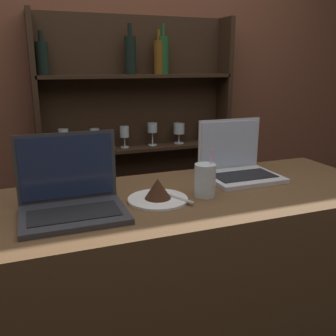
{
  "coord_description": "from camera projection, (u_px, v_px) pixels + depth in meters",
  "views": [
    {
      "loc": [
        -0.53,
        -0.91,
        1.51
      ],
      "look_at": [
        -0.06,
        0.34,
        1.13
      ],
      "focal_mm": 40.0,
      "sensor_mm": 36.0,
      "label": 1
    }
  ],
  "objects": [
    {
      "name": "laptop_far",
      "position": [
        238.0,
        165.0,
        1.61
      ],
      "size": [
        0.3,
        0.25,
        0.24
      ],
      "color": "silver",
      "rests_on": "bar_counter"
    },
    {
      "name": "water_glass",
      "position": [
        205.0,
        180.0,
        1.37
      ],
      "size": [
        0.08,
        0.08,
        0.18
      ],
      "color": "silver",
      "rests_on": "bar_counter"
    },
    {
      "name": "cake_plate",
      "position": [
        158.0,
        193.0,
        1.33
      ],
      "size": [
        0.22,
        0.22,
        0.08
      ],
      "color": "white",
      "rests_on": "bar_counter"
    },
    {
      "name": "bar_counter",
      "position": [
        184.0,
        312.0,
        1.54
      ],
      "size": [
        1.61,
        0.62,
        1.03
      ],
      "color": "brown",
      "rests_on": "ground_plane"
    },
    {
      "name": "laptop_near",
      "position": [
        71.0,
        197.0,
        1.22
      ],
      "size": [
        0.33,
        0.24,
        0.25
      ],
      "color": "#333338",
      "rests_on": "bar_counter"
    },
    {
      "name": "back_shelf",
      "position": [
        137.0,
        152.0,
        2.44
      ],
      "size": [
        1.23,
        0.18,
        1.79
      ],
      "color": "#332114",
      "rests_on": "ground_plane"
    },
    {
      "name": "back_wall",
      "position": [
        114.0,
        90.0,
        2.37
      ],
      "size": [
        7.0,
        0.06,
        2.7
      ],
      "color": "brown",
      "rests_on": "ground_plane"
    }
  ]
}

